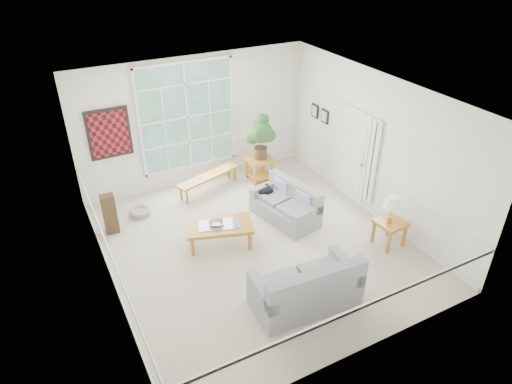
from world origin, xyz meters
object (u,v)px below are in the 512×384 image
coffee_table (220,234)px  end_table (259,169)px  loveseat_right (285,203)px  side_table (389,233)px  loveseat_front (305,282)px

coffee_table → end_table: size_ratio=2.13×
loveseat_right → coffee_table: (-1.57, -0.18, -0.16)m
coffee_table → side_table: (2.90, -1.51, 0.03)m
loveseat_front → end_table: bearing=75.7°
coffee_table → side_table: 3.27m
coffee_table → side_table: side_table is taller
loveseat_front → side_table: bearing=18.2°
end_table → loveseat_front: bearing=-108.1°
loveseat_front → coffee_table: (-0.58, 2.10, -0.23)m
end_table → coffee_table: bearing=-134.4°
loveseat_right → loveseat_front: 2.49m
end_table → side_table: bearing=-74.0°
coffee_table → loveseat_front: bearing=-56.2°
loveseat_front → end_table: 4.27m
loveseat_right → side_table: 2.16m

